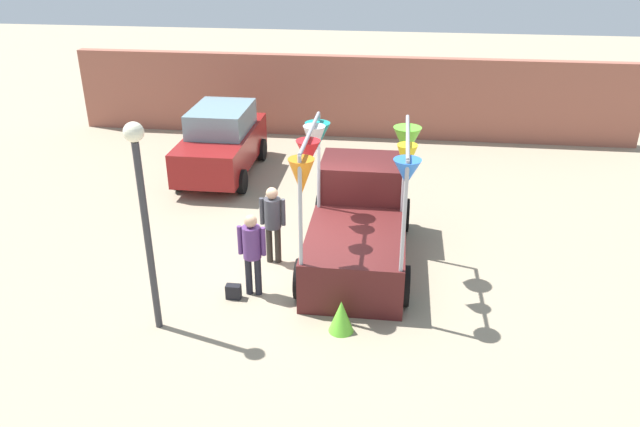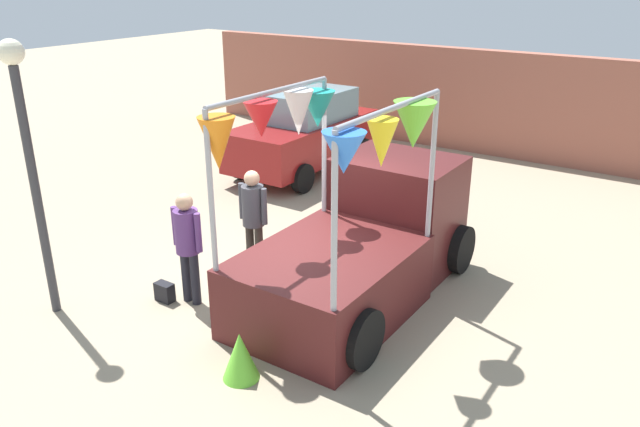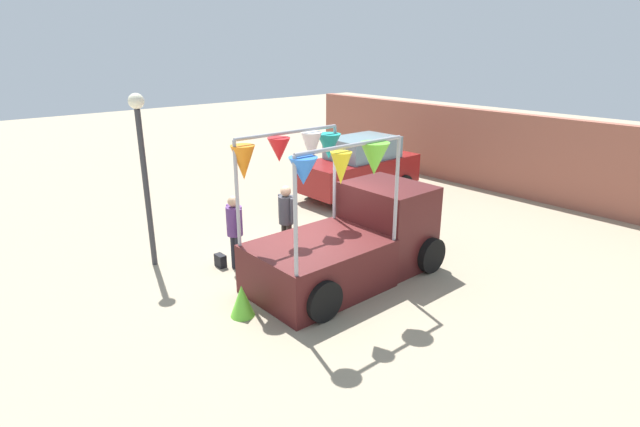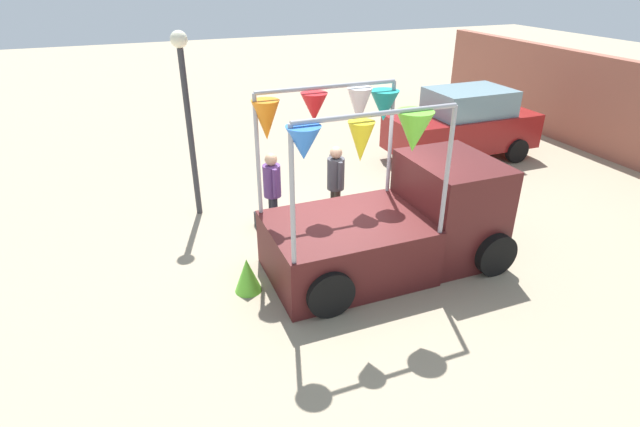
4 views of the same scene
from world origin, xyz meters
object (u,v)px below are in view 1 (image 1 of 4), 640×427
at_px(handbag, 233,292).
at_px(street_lamp, 142,199).
at_px(parked_car, 222,141).
at_px(person_vendor, 273,218).
at_px(person_customer, 252,247).
at_px(folded_kite_bundle_lime, 341,316).
at_px(vendor_truck, 359,218).

height_order(handbag, street_lamp, street_lamp).
bearing_deg(parked_car, person_vendor, -63.46).
relative_size(parked_car, person_vendor, 2.39).
xyz_separation_m(person_customer, folded_kite_bundle_lime, (1.76, -0.98, -0.70)).
relative_size(parked_car, person_customer, 2.41).
height_order(vendor_truck, person_customer, vendor_truck).
distance_m(street_lamp, folded_kite_bundle_lime, 3.85).
xyz_separation_m(person_customer, handbag, (-0.35, -0.20, -0.86)).
bearing_deg(person_vendor, person_customer, -96.46).
distance_m(parked_car, street_lamp, 7.43).
relative_size(person_vendor, folded_kite_bundle_lime, 2.79).
height_order(handbag, folded_kite_bundle_lime, folded_kite_bundle_lime).
xyz_separation_m(person_vendor, street_lamp, (-1.57, -2.50, 1.43)).
bearing_deg(person_vendor, folded_kite_bundle_lime, -54.16).
relative_size(person_vendor, handbag, 5.99).
distance_m(parked_car, folded_kite_bundle_lime, 8.05).
relative_size(person_customer, person_vendor, 0.99).
bearing_deg(person_customer, folded_kite_bundle_lime, -29.06).
relative_size(vendor_truck, parked_car, 1.02).
distance_m(person_vendor, street_lamp, 3.28).
bearing_deg(handbag, folded_kite_bundle_lime, -20.24).
height_order(vendor_truck, person_vendor, vendor_truck).
bearing_deg(handbag, person_vendor, 71.36).
xyz_separation_m(street_lamp, folded_kite_bundle_lime, (3.19, 0.26, -2.15)).
height_order(person_vendor, folded_kite_bundle_lime, person_vendor).
xyz_separation_m(vendor_truck, person_customer, (-1.86, -1.73, 0.11)).
relative_size(vendor_truck, person_vendor, 2.44).
distance_m(vendor_truck, street_lamp, 4.69).
bearing_deg(folded_kite_bundle_lime, person_vendor, 125.84).
relative_size(vendor_truck, person_customer, 2.47).
height_order(person_customer, handbag, person_customer).
height_order(person_vendor, street_lamp, street_lamp).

